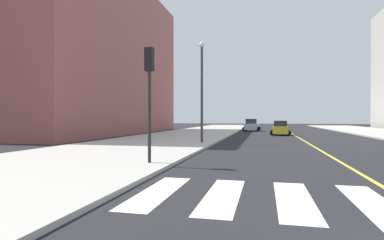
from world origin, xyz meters
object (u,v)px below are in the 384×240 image
(car_yellow_third, at_px, (280,128))
(car_silver_second, at_px, (252,125))
(traffic_light_far_corner, at_px, (149,82))
(street_lamp, at_px, (202,83))

(car_yellow_third, bearing_deg, car_silver_second, 111.15)
(traffic_light_far_corner, xyz_separation_m, street_lamp, (-0.01, 11.44, 1.17))
(car_yellow_third, bearing_deg, traffic_light_far_corner, -102.20)
(car_yellow_third, xyz_separation_m, traffic_light_far_corner, (-6.60, -25.78, 2.78))
(traffic_light_far_corner, bearing_deg, car_silver_second, 85.62)
(car_silver_second, xyz_separation_m, street_lamp, (-2.83, -25.33, 3.86))
(car_silver_second, relative_size, car_yellow_third, 1.11)
(car_silver_second, distance_m, traffic_light_far_corner, 36.98)
(car_silver_second, distance_m, street_lamp, 25.78)
(car_silver_second, height_order, car_yellow_third, car_silver_second)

